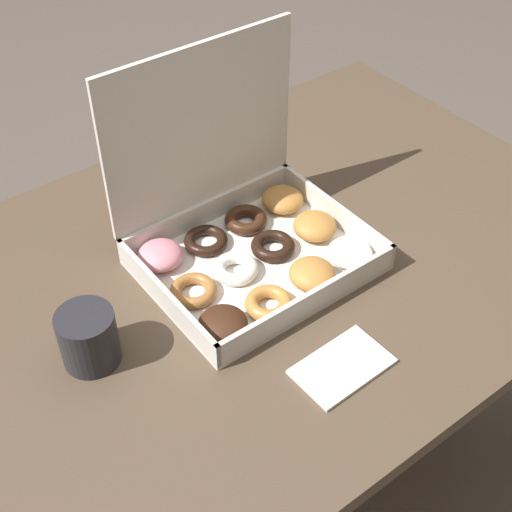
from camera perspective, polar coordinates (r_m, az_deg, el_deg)
The scene contains 5 objects.
ground_plane at distance 1.75m, azimuth 0.78°, elevation -17.59°, with size 8.00×8.00×0.00m, color #564C44.
dining_table at distance 1.25m, azimuth 1.05°, elevation -3.28°, with size 1.16×0.81×0.72m.
donut_box at distance 1.14m, azimuth -0.71°, elevation 2.14°, with size 0.35×0.29×0.33m.
coffee_mug at distance 1.02m, azimuth -13.28°, elevation -6.32°, with size 0.08×0.08×0.09m.
paper_napkin at distance 1.02m, azimuth 6.91°, elevation -8.76°, with size 0.14×0.09×0.01m.
Camera 1 is at (-0.54, -0.68, 1.52)m, focal length 50.00 mm.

